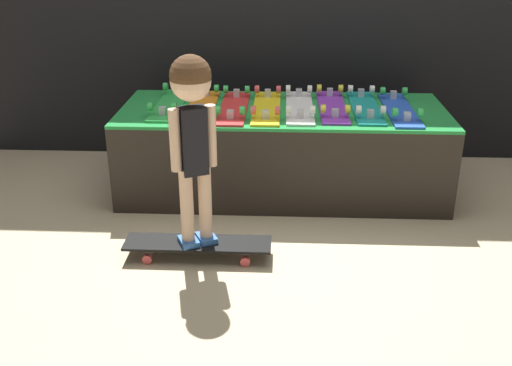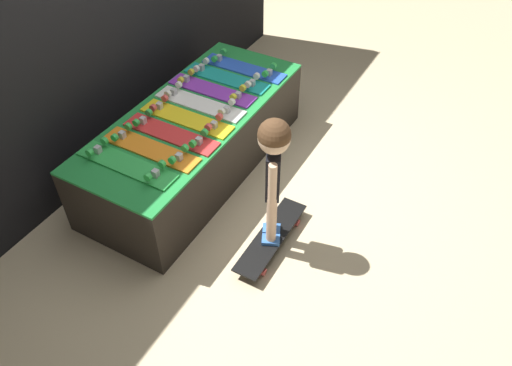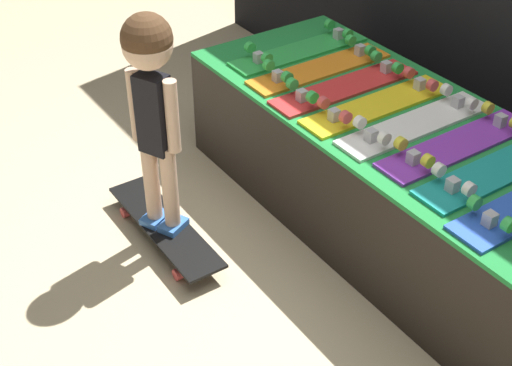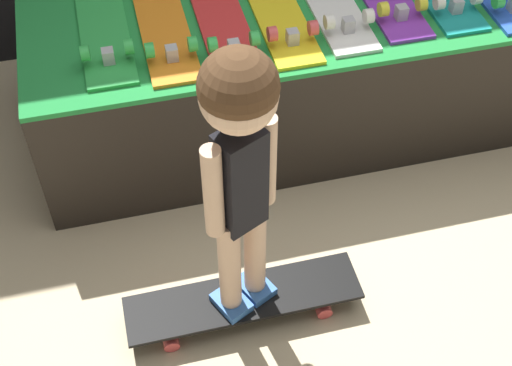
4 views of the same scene
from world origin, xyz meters
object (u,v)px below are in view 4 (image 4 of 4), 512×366
(child, at_px, (240,146))
(skateboard_yellow_on_rack, at_px, (274,3))
(skateboard_on_floor, at_px, (243,299))
(skateboard_red_on_rack, at_px, (219,12))
(skateboard_orange_on_rack, at_px, (161,17))
(skateboard_green_on_rack, at_px, (102,20))

(child, bearing_deg, skateboard_yellow_on_rack, 44.31)
(skateboard_on_floor, bearing_deg, skateboard_red_on_rack, 81.99)
(skateboard_red_on_rack, relative_size, skateboard_yellow_on_rack, 1.00)
(skateboard_red_on_rack, bearing_deg, skateboard_orange_on_rack, 174.75)
(skateboard_green_on_rack, xyz_separation_m, skateboard_red_on_rack, (0.42, -0.06, 0.00))
(skateboard_red_on_rack, distance_m, child, 0.94)
(skateboard_green_on_rack, bearing_deg, skateboard_red_on_rack, -7.47)
(skateboard_green_on_rack, height_order, skateboard_on_floor, skateboard_green_on_rack)
(skateboard_green_on_rack, height_order, skateboard_red_on_rack, same)
(skateboard_orange_on_rack, xyz_separation_m, child, (0.08, -0.93, 0.21))
(skateboard_yellow_on_rack, xyz_separation_m, skateboard_on_floor, (-0.34, -0.92, -0.51))
(skateboard_green_on_rack, height_order, skateboard_orange_on_rack, same)
(skateboard_yellow_on_rack, distance_m, child, 1.00)
(skateboard_green_on_rack, bearing_deg, child, -72.96)
(skateboard_red_on_rack, bearing_deg, child, -98.01)
(skateboard_green_on_rack, distance_m, skateboard_orange_on_rack, 0.21)
(skateboard_red_on_rack, height_order, skateboard_on_floor, skateboard_red_on_rack)
(skateboard_orange_on_rack, relative_size, skateboard_yellow_on_rack, 1.00)
(skateboard_green_on_rack, bearing_deg, skateboard_yellow_on_rack, -4.08)
(skateboard_orange_on_rack, xyz_separation_m, skateboard_on_floor, (0.08, -0.93, -0.51))
(skateboard_on_floor, xyz_separation_m, child, (0.00, 0.00, 0.72))
(skateboard_green_on_rack, relative_size, skateboard_yellow_on_rack, 1.00)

